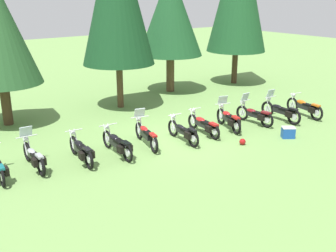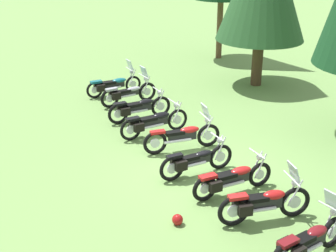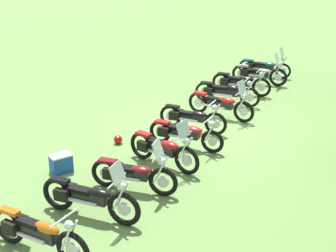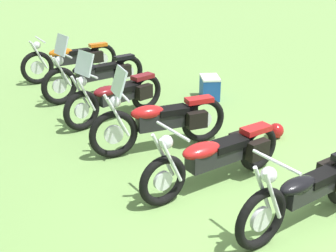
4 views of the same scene
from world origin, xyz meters
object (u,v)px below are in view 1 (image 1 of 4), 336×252
object	(u,v)px
motorcycle_8	(255,114)
motorcycle_10	(305,107)
motorcycle_9	(281,111)
motorcycle_5	(183,132)
pine_tree_3	(170,13)
motorcycle_7	(229,119)
motorcycle_3	(117,143)
motorcycle_2	(81,150)
motorcycle_1	(34,156)
motorcycle_6	(204,125)
motorcycle_4	(146,134)
dropped_helmet	(242,142)
picnic_cooler	(288,132)

from	to	relation	value
motorcycle_8	motorcycle_10	distance (m)	2.95
motorcycle_8	motorcycle_9	size ratio (longest dim) A/B	0.91
motorcycle_5	pine_tree_3	bearing A→B (deg)	-28.26
motorcycle_10	motorcycle_7	bearing A→B (deg)	88.17
pine_tree_3	motorcycle_3	bearing A→B (deg)	-138.02
motorcycle_9	motorcycle_3	bearing A→B (deg)	86.40
motorcycle_9	motorcycle_8	bearing A→B (deg)	76.18
motorcycle_5	motorcycle_7	bearing A→B (deg)	-83.53
pine_tree_3	motorcycle_5	bearing A→B (deg)	-123.63
motorcycle_8	motorcycle_9	xyz separation A→B (m)	(1.36, -0.41, 0.02)
motorcycle_9	motorcycle_10	distance (m)	1.53
motorcycle_2	motorcycle_1	bearing A→B (deg)	80.62
motorcycle_7	motorcycle_10	xyz separation A→B (m)	(4.38, -0.86, -0.02)
motorcycle_3	motorcycle_6	world-z (taller)	motorcycle_3
motorcycle_4	motorcycle_8	size ratio (longest dim) A/B	1.09
motorcycle_4	motorcycle_8	world-z (taller)	motorcycle_4
motorcycle_2	motorcycle_6	world-z (taller)	motorcycle_2
motorcycle_7	dropped_helmet	size ratio (longest dim) A/B	8.57
motorcycle_2	motorcycle_9	world-z (taller)	motorcycle_9
motorcycle_5	motorcycle_10	bearing A→B (deg)	-91.19
motorcycle_3	motorcycle_7	distance (m)	5.51
pine_tree_3	dropped_helmet	world-z (taller)	pine_tree_3
motorcycle_2	motorcycle_3	size ratio (longest dim) A/B	0.97
motorcycle_1	motorcycle_10	bearing A→B (deg)	-95.91
motorcycle_5	motorcycle_10	xyz separation A→B (m)	(7.01, -0.81, 0.03)
motorcycle_9	pine_tree_3	bearing A→B (deg)	6.93
motorcycle_7	motorcycle_10	world-z (taller)	motorcycle_7
motorcycle_7	motorcycle_10	bearing A→B (deg)	-83.20
motorcycle_4	motorcycle_8	xyz separation A→B (m)	(5.59, -0.73, -0.02)
motorcycle_7	picnic_cooler	bearing A→B (deg)	-134.56
motorcycle_9	picnic_cooler	world-z (taller)	motorcycle_9
motorcycle_2	pine_tree_3	bearing A→B (deg)	-47.82
motorcycle_3	motorcycle_4	world-z (taller)	motorcycle_4
motorcycle_4	motorcycle_9	bearing A→B (deg)	-86.00
motorcycle_3	motorcycle_8	distance (m)	7.03
motorcycle_2	motorcycle_7	xyz separation A→B (m)	(6.87, -0.57, 0.03)
motorcycle_6	motorcycle_8	size ratio (longest dim) A/B	1.06
motorcycle_5	motorcycle_8	bearing A→B (deg)	-86.54
motorcycle_1	picnic_cooler	bearing A→B (deg)	-106.64
motorcycle_1	motorcycle_3	distance (m)	3.02
motorcycle_5	motorcycle_9	bearing A→B (deg)	-90.28
motorcycle_1	motorcycle_10	world-z (taller)	motorcycle_1
motorcycle_6	motorcycle_10	xyz separation A→B (m)	(5.72, -1.00, 0.03)
motorcycle_9	dropped_helmet	xyz separation A→B (m)	(-3.80, -1.14, -0.35)
motorcycle_6	picnic_cooler	distance (m)	3.55
motorcycle_8	dropped_helmet	distance (m)	2.91
pine_tree_3	motorcycle_4	bearing A→B (deg)	-133.09
motorcycle_5	motorcycle_6	bearing A→B (deg)	-75.93
motorcycle_2	dropped_helmet	size ratio (longest dim) A/B	9.10
picnic_cooler	motorcycle_9	bearing A→B (deg)	46.02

